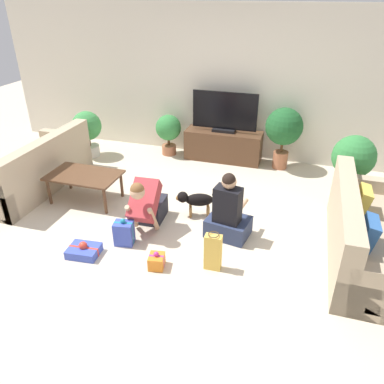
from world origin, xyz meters
name	(u,v)px	position (x,y,z in m)	size (l,w,h in m)	color
ground_plane	(170,225)	(0.00, 0.00, 0.00)	(16.00, 16.00, 0.00)	beige
wall_back	(220,84)	(0.00, 2.63, 1.30)	(8.40, 0.06, 2.60)	silver
sofa_left	(34,171)	(-2.39, 0.40, 0.29)	(0.90, 2.07, 0.83)	tan
sofa_right	(368,237)	(2.39, 0.03, 0.29)	(0.90, 2.07, 0.83)	tan
coffee_table	(84,177)	(-1.41, 0.27, 0.38)	(1.02, 0.63, 0.42)	brown
tv_console	(223,146)	(0.17, 2.34, 0.27)	(1.37, 0.44, 0.54)	brown
tv	(225,114)	(0.17, 2.34, 0.85)	(1.14, 0.20, 0.70)	black
potted_plant_back_left	(168,130)	(-0.86, 2.29, 0.47)	(0.47, 0.47, 0.76)	#A36042
potted_plant_corner_right	(353,159)	(2.25, 1.41, 0.66)	(0.60, 0.60, 1.00)	beige
potted_plant_back_right	(284,129)	(1.21, 2.29, 0.70)	(0.62, 0.62, 1.06)	#A36042
potted_plant_corner_left	(87,129)	(-2.25, 1.78, 0.51)	(0.53, 0.53, 0.84)	beige
person_kneeling	(148,204)	(-0.26, -0.11, 0.34)	(0.37, 0.82, 0.79)	#23232D
person_sitting	(228,215)	(0.78, -0.01, 0.31)	(0.58, 0.54, 0.89)	#283351
dog	(195,200)	(0.25, 0.33, 0.25)	(0.56, 0.28, 0.37)	black
gift_box_a	(84,250)	(-0.75, -0.89, 0.06)	(0.38, 0.32, 0.18)	#3D51BC
gift_box_b	(124,233)	(-0.40, -0.55, 0.15)	(0.25, 0.21, 0.36)	#3D51BC
gift_box_c	(157,261)	(0.15, -0.85, 0.08)	(0.20, 0.22, 0.21)	orange
gift_bag_a	(213,252)	(0.75, -0.68, 0.22)	(0.19, 0.13, 0.46)	#E5B74C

